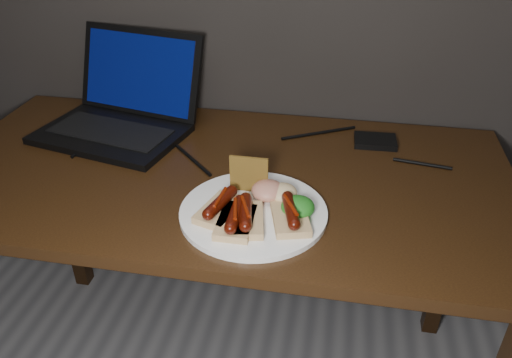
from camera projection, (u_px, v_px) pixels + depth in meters
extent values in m
cube|color=#341F0D|center=(221.00, 176.00, 1.22)|extent=(1.40, 0.70, 0.03)
cube|color=#341F0D|center=(67.00, 205.00, 1.77)|extent=(0.05, 0.05, 0.72)
cube|color=#341F0D|center=(449.00, 248.00, 1.57)|extent=(0.05, 0.05, 0.72)
cube|color=black|center=(111.00, 134.00, 1.36)|extent=(0.42, 0.32, 0.02)
cube|color=black|center=(110.00, 131.00, 1.35)|extent=(0.35, 0.20, 0.00)
cube|color=black|center=(140.00, 72.00, 1.42)|extent=(0.39, 0.17, 0.23)
cube|color=#060842|center=(140.00, 72.00, 1.42)|extent=(0.35, 0.14, 0.20)
cube|color=black|center=(375.00, 141.00, 1.32)|extent=(0.11, 0.08, 0.02)
cylinder|color=black|center=(193.00, 160.00, 1.25)|extent=(0.13, 0.13, 0.01)
cylinder|color=black|center=(319.00, 133.00, 1.37)|extent=(0.20, 0.11, 0.01)
cylinder|color=black|center=(422.00, 164.00, 1.23)|extent=(0.14, 0.03, 0.01)
cylinder|color=black|center=(93.00, 140.00, 1.34)|extent=(0.02, 0.20, 0.01)
cylinder|color=white|center=(253.00, 212.00, 1.05)|extent=(0.39, 0.39, 0.01)
cube|color=#DFBA83|center=(221.00, 210.00, 1.03)|extent=(0.10, 0.13, 0.02)
cylinder|color=#4A1104|center=(220.00, 202.00, 1.02)|extent=(0.05, 0.10, 0.02)
sphere|color=#4A1104|center=(208.00, 214.00, 0.99)|extent=(0.02, 0.02, 0.02)
sphere|color=#4A1104|center=(232.00, 191.00, 1.06)|extent=(0.02, 0.02, 0.02)
cylinder|color=#5E1504|center=(220.00, 197.00, 1.02)|extent=(0.01, 0.07, 0.01)
cube|color=#DFBA83|center=(246.00, 220.00, 1.01)|extent=(0.09, 0.13, 0.02)
cylinder|color=#4A1104|center=(245.00, 212.00, 1.00)|extent=(0.04, 0.10, 0.02)
sphere|color=#4A1104|center=(245.00, 226.00, 0.96)|extent=(0.03, 0.02, 0.02)
sphere|color=#4A1104|center=(246.00, 198.00, 1.04)|extent=(0.02, 0.02, 0.02)
cylinder|color=#5E1504|center=(245.00, 207.00, 0.99)|extent=(0.03, 0.07, 0.01)
cube|color=#DFBA83|center=(290.00, 218.00, 1.01)|extent=(0.10, 0.13, 0.02)
cylinder|color=#4A1104|center=(291.00, 210.00, 1.00)|extent=(0.05, 0.10, 0.02)
sphere|color=#4A1104|center=(294.00, 224.00, 0.96)|extent=(0.03, 0.02, 0.02)
sphere|color=#4A1104|center=(287.00, 197.00, 1.04)|extent=(0.03, 0.02, 0.02)
cylinder|color=#5E1504|center=(291.00, 205.00, 0.99)|extent=(0.04, 0.07, 0.01)
cube|color=#DFBA83|center=(236.00, 222.00, 1.00)|extent=(0.07, 0.12, 0.02)
cylinder|color=#4A1104|center=(235.00, 214.00, 0.99)|extent=(0.03, 0.10, 0.02)
sphere|color=#4A1104|center=(230.00, 228.00, 0.95)|extent=(0.02, 0.02, 0.02)
sphere|color=#4A1104|center=(240.00, 201.00, 1.03)|extent=(0.02, 0.02, 0.02)
cylinder|color=#5E1504|center=(235.00, 209.00, 0.98)|extent=(0.02, 0.07, 0.01)
cube|color=olive|center=(249.00, 174.00, 1.09)|extent=(0.09, 0.01, 0.08)
ellipsoid|color=#1D5E12|center=(298.00, 207.00, 1.03)|extent=(0.07, 0.07, 0.04)
ellipsoid|color=#A61019|center=(268.00, 191.00, 1.08)|extent=(0.07, 0.07, 0.04)
ellipsoid|color=beige|center=(282.00, 193.00, 1.07)|extent=(0.06, 0.06, 0.04)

